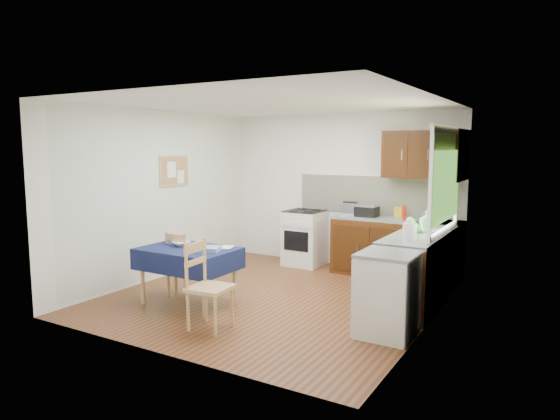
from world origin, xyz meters
The scene contains 33 objects.
floor centered at (0.00, 0.00, 0.00)m, with size 4.20×4.20×0.00m, color #4D2614.
ceiling centered at (0.00, 0.00, 2.50)m, with size 4.00×4.20×0.02m, color white.
wall_back centered at (0.00, 2.10, 1.25)m, with size 4.00×0.02×2.50m, color white.
wall_front centered at (0.00, -2.10, 1.25)m, with size 4.00×0.02×2.50m, color white.
wall_left centered at (-2.00, 0.00, 1.25)m, with size 0.02×4.20×2.50m, color silver.
wall_right centered at (2.00, 0.00, 1.25)m, with size 0.02×4.20×2.50m, color white.
base_cabinets centered at (1.36, 1.26, 0.43)m, with size 1.90×2.30×0.86m.
worktop_back centered at (1.05, 1.80, 0.88)m, with size 1.90×0.60×0.04m, color slate.
worktop_right centered at (1.70, 0.65, 0.88)m, with size 0.60×1.70×0.04m, color slate.
worktop_corner centered at (1.70, 1.80, 0.88)m, with size 0.60×0.60×0.04m, color slate.
splashback centered at (0.65, 2.08, 1.20)m, with size 2.70×0.02×0.60m, color beige.
upper_cabinets centered at (1.52, 1.80, 1.85)m, with size 1.20×0.85×0.70m.
stove centered at (-0.50, 1.80, 0.46)m, with size 0.60×0.61×0.92m.
window centered at (1.97, 0.70, 1.65)m, with size 0.04×1.48×1.26m.
fridge centered at (1.70, -0.55, 0.44)m, with size 0.58×0.60×0.89m.
corkboard centered at (-1.97, 0.30, 1.60)m, with size 0.04×0.62×0.47m.
dining_table centered at (-0.79, -0.79, 0.61)m, with size 1.18×0.80×0.71m.
chair_far centered at (-1.06, -0.59, 0.46)m, with size 0.39×0.39×0.87m.
chair_near centered at (-0.06, -1.34, 0.51)m, with size 0.46×0.46×0.96m.
toaster centered at (0.30, 1.80, 1.00)m, with size 0.28×0.17×0.21m.
sandwich_press centered at (0.59, 1.76, 0.99)m, with size 0.32×0.28×0.19m.
sauce_bottle centered at (1.21, 1.65, 1.01)m, with size 0.05×0.05×0.22m, color red.
yellow_packet centered at (1.04, 1.93, 0.98)m, with size 0.12×0.08×0.16m, color gold.
dish_rack centered at (1.70, 0.88, 0.92)m, with size 0.39×0.30×0.19m.
kettle centered at (1.71, 0.16, 1.02)m, with size 0.16×0.16×0.27m.
cup centered at (1.54, 1.73, 0.95)m, with size 0.12×0.12×0.10m, color white.
soap_bottle_a centered at (1.66, 1.21, 1.04)m, with size 0.11×0.11×0.29m, color white.
soap_bottle_b centered at (1.60, 1.13, 1.00)m, with size 0.09×0.09×0.20m, color #1D66AB.
soap_bottle_c centered at (1.64, 0.64, 0.98)m, with size 0.13×0.13×0.17m, color green.
plate_bowl centered at (-0.95, -0.72, 0.74)m, with size 0.22×0.22×0.05m, color beige.
book centered at (-0.45, -0.57, 0.72)m, with size 0.15×0.21×0.02m, color white.
spice_jar centered at (-0.70, -0.74, 0.76)m, with size 0.04×0.04×0.09m, color #258B32.
tea_towel centered at (-0.47, -0.80, 0.74)m, with size 0.30×0.23×0.05m, color #294999.
Camera 1 is at (3.28, -5.46, 1.98)m, focal length 32.00 mm.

